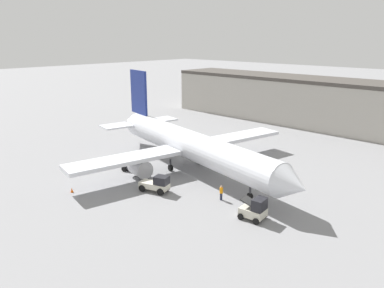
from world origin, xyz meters
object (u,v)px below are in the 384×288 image
at_px(baggage_tug, 135,165).
at_px(safety_cone_near, 72,190).
at_px(ground_crew_worker, 221,192).
at_px(airplane, 188,144).
at_px(belt_loader_truck, 255,209).
at_px(pushback_tug, 157,184).

distance_m(baggage_tug, safety_cone_near, 9.82).
xyz_separation_m(ground_crew_worker, safety_cone_near, (-14.21, -10.65, -0.65)).
relative_size(baggage_tug, safety_cone_near, 5.75).
relative_size(ground_crew_worker, safety_cone_near, 3.16).
bearing_deg(ground_crew_worker, airplane, -41.04).
bearing_deg(belt_loader_truck, ground_crew_worker, 159.88).
relative_size(ground_crew_worker, belt_loader_truck, 0.65).
distance_m(baggage_tug, pushback_tug, 8.14).
xyz_separation_m(airplane, ground_crew_worker, (10.13, -4.90, -2.66)).
relative_size(airplane, safety_cone_near, 71.27).
height_order(airplane, belt_loader_truck, airplane).
bearing_deg(ground_crew_worker, belt_loader_truck, 151.63).
bearing_deg(belt_loader_truck, pushback_tug, -176.73).
bearing_deg(airplane, baggage_tug, -117.79).
relative_size(airplane, ground_crew_worker, 22.52).
xyz_separation_m(baggage_tug, safety_cone_near, (0.53, -9.78, -0.64)).
bearing_deg(airplane, belt_loader_truck, -10.74).
xyz_separation_m(ground_crew_worker, belt_loader_truck, (5.43, -1.27, 0.16)).
bearing_deg(baggage_tug, pushback_tug, -39.01).
distance_m(airplane, pushback_tug, 9.34).
relative_size(baggage_tug, pushback_tug, 0.82).
bearing_deg(airplane, ground_crew_worker, -14.93).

